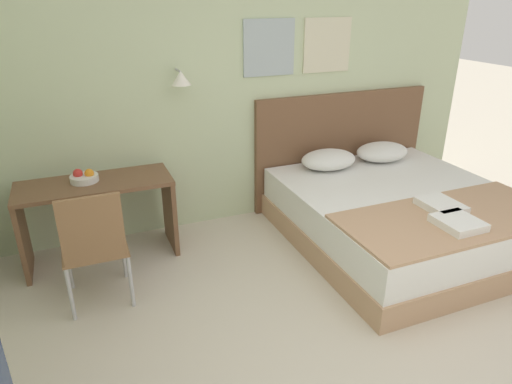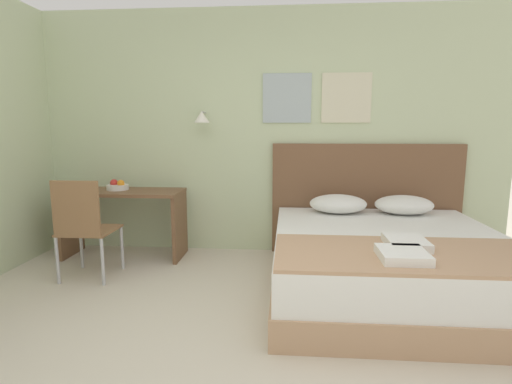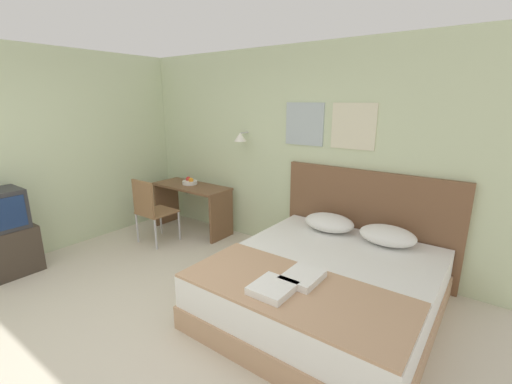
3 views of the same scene
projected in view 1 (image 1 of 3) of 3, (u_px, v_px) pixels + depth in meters
wall_back at (234, 89)px, 4.36m from camera, size 5.49×0.31×2.65m
bed at (400, 217)px, 4.26m from camera, size 1.92×2.08×0.52m
headboard at (341, 148)px, 5.02m from camera, size 2.04×0.06×1.22m
pillow_left at (328, 160)px, 4.66m from camera, size 0.58×0.42×0.19m
pillow_right at (382, 152)px, 4.89m from camera, size 0.58×0.42×0.19m
throw_blanket at (453, 218)px, 3.63m from camera, size 1.86×0.83×0.02m
folded_towel_near_foot at (441, 205)px, 3.74m from camera, size 0.28×0.35×0.06m
folded_towel_mid_bed at (458, 223)px, 3.46m from camera, size 0.30×0.33×0.06m
desk at (97, 205)px, 3.89m from camera, size 1.26×0.51×0.73m
desk_chair at (94, 242)px, 3.24m from camera, size 0.46×0.46×0.94m
fruit_bowl at (84, 177)px, 3.79m from camera, size 0.23×0.23×0.11m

